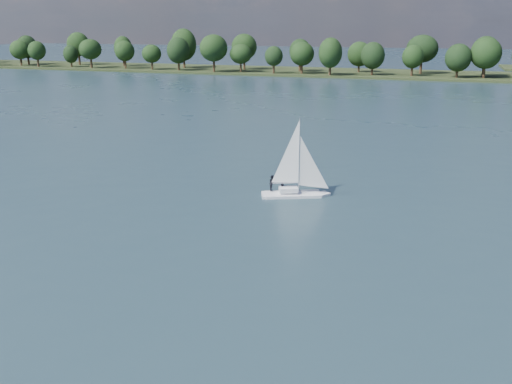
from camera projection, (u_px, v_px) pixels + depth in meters
ground at (317, 120)px, 120.78m from camera, size 700.00×700.00×0.00m
far_shore at (375, 75)px, 223.05m from camera, size 660.00×40.00×1.50m
sailboat at (292, 174)px, 67.40m from camera, size 7.75×4.80×9.90m
treeline at (357, 53)px, 218.74m from camera, size 562.46×73.64×18.38m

